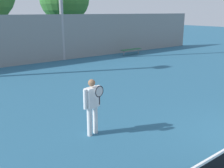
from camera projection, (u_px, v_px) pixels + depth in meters
name	position (u px, v px, depth m)	size (l,w,h in m)	color
tennis_player	(92.00, 104.00, 7.20)	(0.60, 0.46, 1.61)	silver
bench_courtside_far	(131.00, 50.00, 21.08)	(1.94, 0.40, 0.44)	#28663D
back_fence	(40.00, 39.00, 17.43)	(30.51, 0.06, 3.18)	gray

